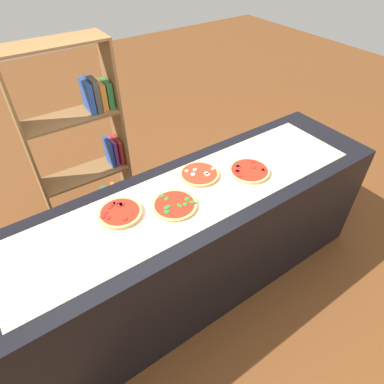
{
  "coord_description": "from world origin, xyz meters",
  "views": [
    {
      "loc": [
        -0.86,
        -1.24,
        2.24
      ],
      "look_at": [
        0.0,
        0.0,
        0.93
      ],
      "focal_mm": 31.07,
      "sensor_mm": 36.0,
      "label": 1
    }
  ],
  "objects_px": {
    "pizza_pepperoni_3": "(249,171)",
    "pizza_mushroom_2": "(199,174)",
    "pizza_spinach_1": "(174,205)",
    "pizza_pepperoni_0": "(120,213)",
    "bookshelf": "(90,151)"
  },
  "relations": [
    {
      "from": "pizza_pepperoni_0",
      "to": "pizza_pepperoni_3",
      "type": "height_order",
      "value": "same"
    },
    {
      "from": "pizza_pepperoni_3",
      "to": "bookshelf",
      "type": "height_order",
      "value": "bookshelf"
    },
    {
      "from": "pizza_pepperoni_0",
      "to": "pizza_mushroom_2",
      "type": "height_order",
      "value": "pizza_mushroom_2"
    },
    {
      "from": "pizza_mushroom_2",
      "to": "pizza_pepperoni_3",
      "type": "distance_m",
      "value": 0.33
    },
    {
      "from": "pizza_pepperoni_3",
      "to": "pizza_spinach_1",
      "type": "bearing_deg",
      "value": 179.38
    },
    {
      "from": "pizza_spinach_1",
      "to": "bookshelf",
      "type": "distance_m",
      "value": 1.13
    },
    {
      "from": "pizza_pepperoni_0",
      "to": "pizza_mushroom_2",
      "type": "relative_size",
      "value": 0.99
    },
    {
      "from": "pizza_spinach_1",
      "to": "pizza_mushroom_2",
      "type": "height_order",
      "value": "pizza_mushroom_2"
    },
    {
      "from": "pizza_pepperoni_3",
      "to": "pizza_mushroom_2",
      "type": "bearing_deg",
      "value": 151.06
    },
    {
      "from": "pizza_pepperoni_3",
      "to": "bookshelf",
      "type": "distance_m",
      "value": 1.33
    },
    {
      "from": "pizza_pepperoni_0",
      "to": "pizza_mushroom_2",
      "type": "xyz_separation_m",
      "value": [
        0.58,
        0.03,
        -0.0
      ]
    },
    {
      "from": "bookshelf",
      "to": "pizza_spinach_1",
      "type": "bearing_deg",
      "value": -84.16
    },
    {
      "from": "bookshelf",
      "to": "pizza_pepperoni_3",
      "type": "bearing_deg",
      "value": -58.34
    },
    {
      "from": "pizza_spinach_1",
      "to": "bookshelf",
      "type": "bearing_deg",
      "value": 95.84
    },
    {
      "from": "pizza_pepperoni_0",
      "to": "bookshelf",
      "type": "distance_m",
      "value": 1.03
    }
  ]
}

